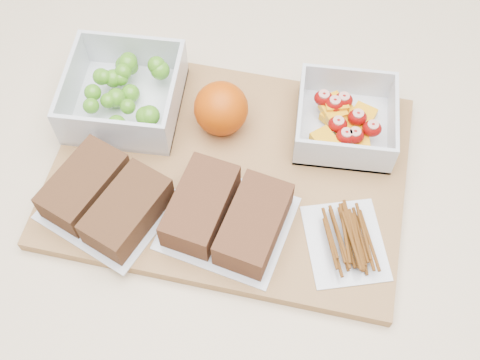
% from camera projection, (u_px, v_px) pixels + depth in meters
% --- Properties ---
extents(counter, '(1.20, 0.90, 0.90)m').
position_uv_depth(counter, '(243.00, 305.00, 1.12)').
color(counter, beige).
rests_on(counter, ground).
extents(cutting_board, '(0.45, 0.34, 0.02)m').
position_uv_depth(cutting_board, '(229.00, 171.00, 0.73)').
color(cutting_board, '#9F7141').
rests_on(cutting_board, counter).
extents(grape_container, '(0.14, 0.14, 0.06)m').
position_uv_depth(grape_container, '(126.00, 92.00, 0.75)').
color(grape_container, silver).
rests_on(grape_container, cutting_board).
extents(fruit_container, '(0.12, 0.12, 0.05)m').
position_uv_depth(fruit_container, '(345.00, 121.00, 0.74)').
color(fruit_container, silver).
rests_on(fruit_container, cutting_board).
extents(orange, '(0.07, 0.07, 0.07)m').
position_uv_depth(orange, '(221.00, 108.00, 0.73)').
color(orange, '#C64704').
rests_on(orange, cutting_board).
extents(sandwich_bag_left, '(0.17, 0.16, 0.04)m').
position_uv_depth(sandwich_bag_left, '(106.00, 199.00, 0.68)').
color(sandwich_bag_left, silver).
rests_on(sandwich_bag_left, cutting_board).
extents(sandwich_bag_center, '(0.16, 0.15, 0.04)m').
position_uv_depth(sandwich_bag_center, '(227.00, 215.00, 0.67)').
color(sandwich_bag_center, silver).
rests_on(sandwich_bag_center, cutting_board).
extents(pretzel_bag, '(0.11, 0.12, 0.02)m').
position_uv_depth(pretzel_bag, '(346.00, 239.00, 0.66)').
color(pretzel_bag, silver).
rests_on(pretzel_bag, cutting_board).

